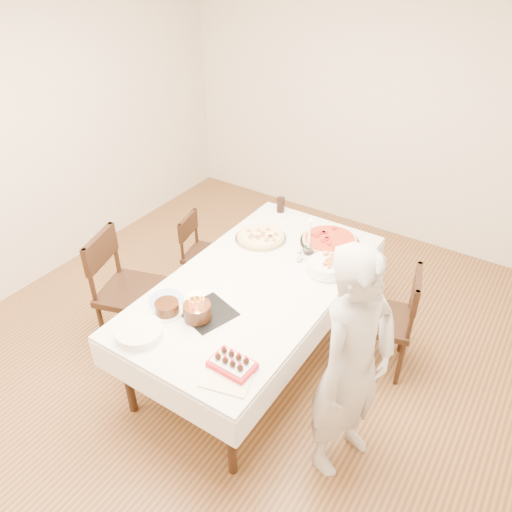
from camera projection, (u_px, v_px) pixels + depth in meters
The scene contains 22 objects.
floor at pixel (241, 356), 4.03m from camera, with size 5.00×5.00×0.00m, color brown.
wall_back at pixel (381, 108), 4.99m from camera, with size 4.50×0.04×2.70m, color beige.
wall_left at pixel (23, 140), 4.28m from camera, with size 0.04×5.00×2.70m, color beige.
dining_table at pixel (256, 319), 3.84m from camera, with size 1.14×2.14×0.75m, color white.
chair_right_savory at pixel (382, 319), 3.73m from camera, with size 0.46×0.46×0.90m, color black, non-canonical shape.
chair_left_savory at pixel (206, 255), 4.55m from camera, with size 0.39×0.39×0.77m, color black, non-canonical shape.
chair_left_dessert at pixel (132, 292), 3.92m from camera, with size 0.51×0.51×1.00m, color black, non-canonical shape.
person at pixel (353, 367), 2.86m from camera, with size 0.59×0.39×1.62m, color beige.
pizza_white at pixel (261, 237), 4.08m from camera, with size 0.43×0.43×0.04m, color beige.
pizza_pepperoni at pixel (330, 240), 4.04m from camera, with size 0.48×0.48×0.04m, color red.
red_placemat at pixel (333, 261), 3.83m from camera, with size 0.27×0.27×0.01m, color #B21E1E.
pasta_bowl at pixel (327, 267), 3.69m from camera, with size 0.28×0.28×0.09m, color white.
taper_candle at pixel (309, 236), 3.83m from camera, with size 0.07×0.07×0.32m, color white.
shaker_pair at pixel (299, 257), 3.80m from camera, with size 0.07×0.07×0.09m, color white, non-canonical shape.
cola_glass at pixel (281, 205), 4.44m from camera, with size 0.07×0.07×0.13m, color black.
layer_cake at pixel (167, 308), 3.32m from camera, with size 0.21×0.21×0.09m, color #341A0D.
cake_board at pixel (208, 313), 3.34m from camera, with size 0.31×0.31×0.01m, color black.
birthday_cake at pixel (197, 307), 3.24m from camera, with size 0.18×0.18×0.17m, color #331B0D.
strawberry_box at pixel (232, 364), 2.92m from camera, with size 0.26×0.18×0.07m, color red, non-canonical shape.
box_lid at pixel (226, 381), 2.85m from camera, with size 0.28×0.19×0.02m, color beige.
plate_stack at pixel (139, 332), 3.14m from camera, with size 0.30×0.30×0.06m, color white.
china_plate at pixel (166, 300), 3.44m from camera, with size 0.24×0.24×0.01m, color white.
Camera 1 is at (1.67, -2.32, 2.96)m, focal length 35.00 mm.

